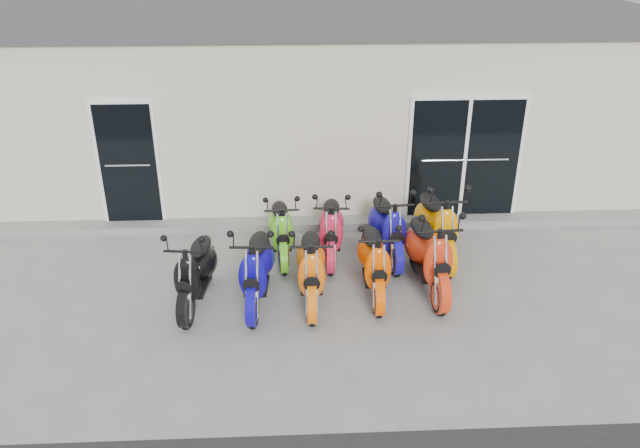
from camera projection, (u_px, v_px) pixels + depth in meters
The scene contains 15 objects.
ground at pixel (322, 286), 9.33m from camera, with size 80.00×80.00×0.00m, color gray.
building at pixel (310, 95), 13.32m from camera, with size 14.00×6.00×3.20m, color beige.
roof_cap at pixel (309, 13), 12.59m from camera, with size 14.20×6.20×0.16m, color #3F3F42.
front_step at pixel (316, 224), 11.12m from camera, with size 14.00×0.40×0.15m, color gray.
door_left at pixel (128, 161), 10.60m from camera, with size 1.07×0.08×2.22m, color black.
door_right at pixel (465, 156), 10.85m from camera, with size 2.02×0.08×2.22m, color black.
scooter_front_black at pixel (195, 263), 8.65m from camera, with size 0.64×1.75×1.30m, color black, non-canonical shape.
scooter_front_blue at pixel (256, 260), 8.68m from camera, with size 0.67×1.83×1.35m, color #0E0795, non-canonical shape.
scooter_front_orange_a at pixel (311, 259), 8.73m from camera, with size 0.65×1.80×1.33m, color orange, non-canonical shape.
scooter_front_orange_b at pixel (375, 253), 8.90m from camera, with size 0.64×1.77×1.31m, color #FF5200, non-canonical shape.
scooter_front_red at pixel (429, 245), 8.97m from camera, with size 0.71×1.96×1.45m, color red, non-canonical shape.
scooter_back_green at pixel (281, 222), 9.91m from camera, with size 0.61×1.67×1.24m, color #5ACA1F, non-canonical shape.
scooter_back_red at pixel (331, 221), 9.91m from camera, with size 0.63×1.73×1.28m, color red, non-canonical shape.
scooter_back_blue at pixel (387, 219), 9.89m from camera, with size 0.66×1.82×1.35m, color #140F9B, non-canonical shape.
scooter_back_yellow at pixel (437, 217), 9.84m from camera, with size 0.71×1.96×1.45m, color orange, non-canonical shape.
Camera 1 is at (-0.40, -7.99, 4.90)m, focal length 35.00 mm.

